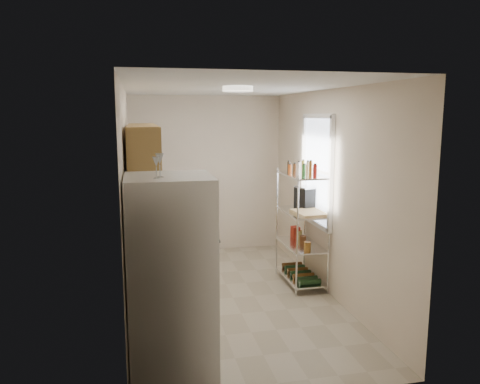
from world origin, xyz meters
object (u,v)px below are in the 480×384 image
object	(u,v)px
refrigerator	(171,277)
espresso_machine	(305,198)
rice_cooker	(155,218)
frying_pan_large	(155,218)
cutting_board	(310,213)

from	to	relation	value
refrigerator	espresso_machine	xyz separation A→B (m)	(1.97, 2.04, 0.27)
rice_cooker	refrigerator	bearing A→B (deg)	-88.16
rice_cooker	frying_pan_large	distance (m)	0.40
frying_pan_large	espresso_machine	bearing A→B (deg)	-6.92
cutting_board	espresso_machine	world-z (taller)	espresso_machine
rice_cooker	frying_pan_large	bearing A→B (deg)	87.67
rice_cooker	espresso_machine	xyz separation A→B (m)	(2.03, 0.16, 0.15)
frying_pan_large	espresso_machine	size ratio (longest dim) A/B	0.88
refrigerator	frying_pan_large	world-z (taller)	refrigerator
espresso_machine	frying_pan_large	bearing A→B (deg)	157.87
cutting_board	espresso_machine	xyz separation A→B (m)	(0.05, 0.34, 0.14)
cutting_board	frying_pan_large	bearing A→B (deg)	163.78
frying_pan_large	espresso_machine	xyz separation A→B (m)	(2.02, -0.23, 0.24)
refrigerator	espresso_machine	distance (m)	2.85
cutting_board	espresso_machine	bearing A→B (deg)	81.64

